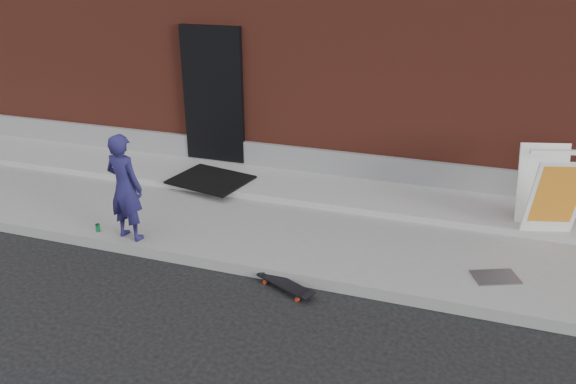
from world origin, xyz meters
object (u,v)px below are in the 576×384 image
at_px(skateboard, 285,284).
at_px(soda_can, 98,228).
at_px(pizza_sign, 550,190).
at_px(child, 125,187).

relative_size(skateboard, soda_can, 6.96).
bearing_deg(pizza_sign, child, -160.91).
height_order(skateboard, pizza_sign, pizza_sign).
height_order(child, pizza_sign, child).
xyz_separation_m(pizza_sign, soda_can, (-5.63, -1.78, -0.58)).
relative_size(skateboard, pizza_sign, 0.70).
height_order(skateboard, soda_can, soda_can).
xyz_separation_m(skateboard, soda_can, (-2.76, 0.32, 0.14)).
bearing_deg(child, pizza_sign, -151.40).
distance_m(skateboard, soda_can, 2.78).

